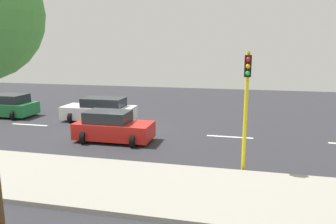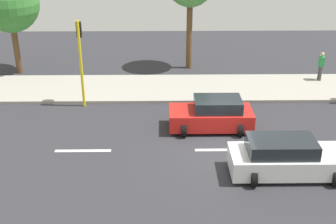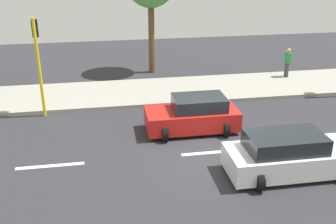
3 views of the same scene
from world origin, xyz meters
name	(u,v)px [view 3 (image 3 of 3)]	position (x,y,z in m)	size (l,w,h in m)	color
ground_plane	(212,154)	(0.00, 0.00, -0.05)	(40.00, 60.00, 0.10)	#2D2D33
sidewalk	(177,90)	(7.00, 0.00, 0.07)	(4.00, 60.00, 0.15)	#9E998E
lane_stripe_mid	(212,152)	(0.00, 0.00, 0.01)	(0.20, 2.40, 0.01)	white
lane_stripe_south	(50,166)	(0.00, 6.00, 0.01)	(0.20, 2.40, 0.01)	white
car_white	(291,155)	(-1.89, -2.22, 0.71)	(2.21, 4.59, 1.52)	white
car_red	(193,115)	(2.05, 0.28, 0.71)	(2.14, 3.85, 1.52)	red
pedestrian_near_signal	(288,62)	(8.01, -6.69, 1.06)	(0.40, 0.24, 1.69)	#3F3F3F
traffic_light_midblock	(38,53)	(4.85, 6.68, 2.93)	(0.49, 0.24, 4.50)	yellow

